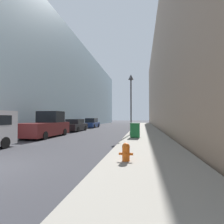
{
  "coord_description": "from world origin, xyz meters",
  "views": [
    {
      "loc": [
        5.54,
        -4.56,
        1.69
      ],
      "look_at": [
        1.74,
        17.11,
        2.4
      ],
      "focal_mm": 28.0,
      "sensor_mm": 36.0,
      "label": 1
    }
  ],
  "objects_px": {
    "fire_hydrant": "(126,152)",
    "trash_bin": "(135,130)",
    "parked_sedan_near": "(75,126)",
    "parked_sedan_far": "(92,123)",
    "pickup_truck": "(46,126)",
    "lamppost": "(131,92)"
  },
  "relations": [
    {
      "from": "trash_bin",
      "to": "pickup_truck",
      "type": "height_order",
      "value": "pickup_truck"
    },
    {
      "from": "trash_bin",
      "to": "lamppost",
      "type": "bearing_deg",
      "value": 100.29
    },
    {
      "from": "fire_hydrant",
      "to": "lamppost",
      "type": "bearing_deg",
      "value": 92.67
    },
    {
      "from": "parked_sedan_far",
      "to": "fire_hydrant",
      "type": "bearing_deg",
      "value": -70.42
    },
    {
      "from": "lamppost",
      "to": "fire_hydrant",
      "type": "bearing_deg",
      "value": -87.33
    },
    {
      "from": "parked_sedan_far",
      "to": "pickup_truck",
      "type": "bearing_deg",
      "value": -89.54
    },
    {
      "from": "lamppost",
      "to": "parked_sedan_near",
      "type": "distance_m",
      "value": 9.2
    },
    {
      "from": "fire_hydrant",
      "to": "parked_sedan_near",
      "type": "relative_size",
      "value": 0.14
    },
    {
      "from": "pickup_truck",
      "to": "parked_sedan_far",
      "type": "distance_m",
      "value": 14.25
    },
    {
      "from": "parked_sedan_far",
      "to": "parked_sedan_near",
      "type": "bearing_deg",
      "value": -88.88
    },
    {
      "from": "trash_bin",
      "to": "parked_sedan_far",
      "type": "xyz_separation_m",
      "value": [
        -7.89,
        14.77,
        -0.0
      ]
    },
    {
      "from": "parked_sedan_near",
      "to": "lamppost",
      "type": "bearing_deg",
      "value": -31.93
    },
    {
      "from": "fire_hydrant",
      "to": "trash_bin",
      "type": "xyz_separation_m",
      "value": [
        0.01,
        7.4,
        0.24
      ]
    },
    {
      "from": "trash_bin",
      "to": "parked_sedan_near",
      "type": "relative_size",
      "value": 0.25
    },
    {
      "from": "trash_bin",
      "to": "parked_sedan_near",
      "type": "bearing_deg",
      "value": 137.32
    },
    {
      "from": "fire_hydrant",
      "to": "trash_bin",
      "type": "distance_m",
      "value": 7.4
    },
    {
      "from": "pickup_truck",
      "to": "parked_sedan_far",
      "type": "xyz_separation_m",
      "value": [
        -0.11,
        14.25,
        -0.2
      ]
    },
    {
      "from": "fire_hydrant",
      "to": "parked_sedan_far",
      "type": "bearing_deg",
      "value": 109.58
    },
    {
      "from": "lamppost",
      "to": "parked_sedan_far",
      "type": "bearing_deg",
      "value": 121.39
    },
    {
      "from": "parked_sedan_near",
      "to": "parked_sedan_far",
      "type": "relative_size",
      "value": 0.97
    },
    {
      "from": "parked_sedan_near",
      "to": "parked_sedan_far",
      "type": "height_order",
      "value": "parked_sedan_far"
    },
    {
      "from": "fire_hydrant",
      "to": "parked_sedan_far",
      "type": "relative_size",
      "value": 0.14
    }
  ]
}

